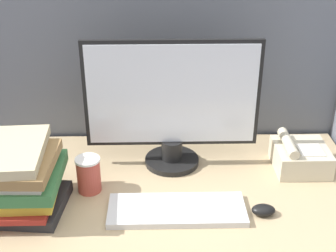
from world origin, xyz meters
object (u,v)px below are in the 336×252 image
monitor (172,106)px  book_stack (21,179)px  coffee_cup (89,175)px  mouse (263,210)px  desk_telephone (300,156)px  keyboard (177,210)px

monitor → book_stack: monitor is taller
monitor → coffee_cup: (-0.29, -0.17, -0.17)m
mouse → coffee_cup: size_ratio=0.60×
desk_telephone → keyboard: bearing=-150.7°
coffee_cup → monitor: bearing=31.3°
keyboard → desk_telephone: 0.53m
desk_telephone → coffee_cup: bearing=-170.4°
book_stack → desk_telephone: bearing=13.2°
monitor → desk_telephone: bearing=-5.7°
keyboard → book_stack: book_stack is taller
keyboard → desk_telephone: bearing=29.3°
monitor → mouse: bearing=-48.9°
mouse → coffee_cup: coffee_cup is taller
book_stack → desk_telephone: book_stack is taller
coffee_cup → book_stack: 0.22m
keyboard → desk_telephone: size_ratio=2.24×
coffee_cup → book_stack: size_ratio=0.43×
book_stack → coffee_cup: bearing=26.2°
monitor → book_stack: size_ratio=2.11×
coffee_cup → desk_telephone: bearing=9.6°
keyboard → book_stack: bearing=175.9°
monitor → mouse: (0.28, -0.32, -0.22)m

